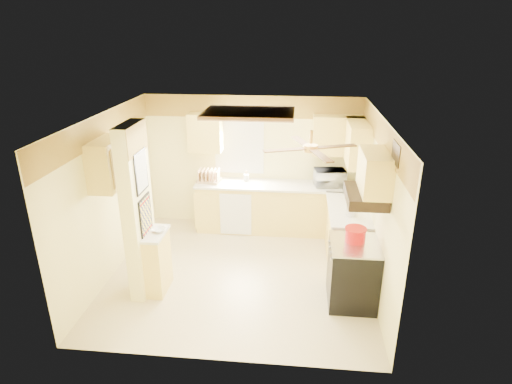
# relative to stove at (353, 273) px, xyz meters

# --- Properties ---
(floor) EXTENTS (4.00, 4.00, 0.00)m
(floor) POSITION_rel_stove_xyz_m (-1.67, 0.55, -0.46)
(floor) COLOR beige
(floor) RESTS_ON ground
(ceiling) EXTENTS (4.00, 4.00, 0.00)m
(ceiling) POSITION_rel_stove_xyz_m (-1.67, 0.55, 2.04)
(ceiling) COLOR white
(ceiling) RESTS_ON wall_back
(wall_back) EXTENTS (4.00, 0.00, 4.00)m
(wall_back) POSITION_rel_stove_xyz_m (-1.67, 2.45, 0.79)
(wall_back) COLOR #FFF19B
(wall_back) RESTS_ON floor
(wall_front) EXTENTS (4.00, 0.00, 4.00)m
(wall_front) POSITION_rel_stove_xyz_m (-1.67, -1.35, 0.79)
(wall_front) COLOR #FFF19B
(wall_front) RESTS_ON floor
(wall_left) EXTENTS (0.00, 3.80, 3.80)m
(wall_left) POSITION_rel_stove_xyz_m (-3.67, 0.55, 0.79)
(wall_left) COLOR #FFF19B
(wall_left) RESTS_ON floor
(wall_right) EXTENTS (0.00, 3.80, 3.80)m
(wall_right) POSITION_rel_stove_xyz_m (0.33, 0.55, 0.79)
(wall_right) COLOR #FFF19B
(wall_right) RESTS_ON floor
(wallpaper_border) EXTENTS (4.00, 0.02, 0.40)m
(wallpaper_border) POSITION_rel_stove_xyz_m (-1.67, 2.43, 1.84)
(wallpaper_border) COLOR gold
(wallpaper_border) RESTS_ON wall_back
(partition_column) EXTENTS (0.20, 0.70, 2.50)m
(partition_column) POSITION_rel_stove_xyz_m (-3.02, 0.00, 0.79)
(partition_column) COLOR #FFF19B
(partition_column) RESTS_ON floor
(partition_ledge) EXTENTS (0.25, 0.55, 0.90)m
(partition_ledge) POSITION_rel_stove_xyz_m (-2.80, 0.00, -0.01)
(partition_ledge) COLOR #FFE669
(partition_ledge) RESTS_ON floor
(ledge_top) EXTENTS (0.28, 0.58, 0.04)m
(ledge_top) POSITION_rel_stove_xyz_m (-2.80, 0.00, 0.46)
(ledge_top) COLOR silver
(ledge_top) RESTS_ON partition_ledge
(lower_cabinets_back) EXTENTS (3.00, 0.60, 0.90)m
(lower_cabinets_back) POSITION_rel_stove_xyz_m (-1.17, 2.15, -0.01)
(lower_cabinets_back) COLOR #FFE669
(lower_cabinets_back) RESTS_ON floor
(lower_cabinets_right) EXTENTS (0.60, 1.40, 0.90)m
(lower_cabinets_right) POSITION_rel_stove_xyz_m (0.03, 1.15, -0.01)
(lower_cabinets_right) COLOR #FFE669
(lower_cabinets_right) RESTS_ON floor
(countertop_back) EXTENTS (3.04, 0.64, 0.04)m
(countertop_back) POSITION_rel_stove_xyz_m (-1.17, 2.14, 0.46)
(countertop_back) COLOR silver
(countertop_back) RESTS_ON lower_cabinets_back
(countertop_right) EXTENTS (0.64, 1.44, 0.04)m
(countertop_right) POSITION_rel_stove_xyz_m (0.02, 1.15, 0.46)
(countertop_right) COLOR silver
(countertop_right) RESTS_ON lower_cabinets_right
(dishwasher_panel) EXTENTS (0.58, 0.02, 0.80)m
(dishwasher_panel) POSITION_rel_stove_xyz_m (-1.92, 1.84, -0.03)
(dishwasher_panel) COLOR white
(dishwasher_panel) RESTS_ON lower_cabinets_back
(window) EXTENTS (0.92, 0.02, 1.02)m
(window) POSITION_rel_stove_xyz_m (-1.92, 2.44, 1.09)
(window) COLOR white
(window) RESTS_ON wall_back
(upper_cab_back_left) EXTENTS (0.60, 0.35, 0.70)m
(upper_cab_back_left) POSITION_rel_stove_xyz_m (-2.52, 2.27, 1.39)
(upper_cab_back_left) COLOR #FFE669
(upper_cab_back_left) RESTS_ON wall_back
(upper_cab_back_right) EXTENTS (0.90, 0.35, 0.70)m
(upper_cab_back_right) POSITION_rel_stove_xyz_m (-0.12, 2.27, 1.39)
(upper_cab_back_right) COLOR #FFE669
(upper_cab_back_right) RESTS_ON wall_back
(upper_cab_right) EXTENTS (0.35, 1.00, 0.70)m
(upper_cab_right) POSITION_rel_stove_xyz_m (0.16, 1.80, 1.39)
(upper_cab_right) COLOR #FFE669
(upper_cab_right) RESTS_ON wall_right
(upper_cab_left_wall) EXTENTS (0.35, 0.75, 0.70)m
(upper_cab_left_wall) POSITION_rel_stove_xyz_m (-3.49, 0.30, 1.39)
(upper_cab_left_wall) COLOR #FFE669
(upper_cab_left_wall) RESTS_ON wall_left
(upper_cab_over_stove) EXTENTS (0.35, 0.76, 0.52)m
(upper_cab_over_stove) POSITION_rel_stove_xyz_m (0.16, 0.00, 1.49)
(upper_cab_over_stove) COLOR #FFE669
(upper_cab_over_stove) RESTS_ON wall_right
(stove) EXTENTS (0.68, 0.77, 0.92)m
(stove) POSITION_rel_stove_xyz_m (0.00, 0.00, 0.00)
(stove) COLOR black
(stove) RESTS_ON floor
(range_hood) EXTENTS (0.50, 0.76, 0.14)m
(range_hood) POSITION_rel_stove_xyz_m (0.07, 0.00, 1.16)
(range_hood) COLOR black
(range_hood) RESTS_ON upper_cab_over_stove
(poster_menu) EXTENTS (0.02, 0.42, 0.57)m
(poster_menu) POSITION_rel_stove_xyz_m (-2.91, 0.00, 1.39)
(poster_menu) COLOR black
(poster_menu) RESTS_ON partition_column
(poster_nashville) EXTENTS (0.02, 0.42, 0.57)m
(poster_nashville) POSITION_rel_stove_xyz_m (-2.91, 0.00, 0.74)
(poster_nashville) COLOR black
(poster_nashville) RESTS_ON partition_column
(ceiling_light_panel) EXTENTS (1.35, 0.95, 0.06)m
(ceiling_light_panel) POSITION_rel_stove_xyz_m (-1.57, 1.05, 2.00)
(ceiling_light_panel) COLOR brown
(ceiling_light_panel) RESTS_ON ceiling
(ceiling_fan) EXTENTS (1.15, 1.15, 0.26)m
(ceiling_fan) POSITION_rel_stove_xyz_m (-0.67, -0.15, 1.83)
(ceiling_fan) COLOR gold
(ceiling_fan) RESTS_ON ceiling
(vent_grate) EXTENTS (0.02, 0.40, 0.25)m
(vent_grate) POSITION_rel_stove_xyz_m (0.31, -0.35, 1.84)
(vent_grate) COLOR black
(vent_grate) RESTS_ON wall_right
(microwave) EXTENTS (0.59, 0.44, 0.30)m
(microwave) POSITION_rel_stove_xyz_m (-0.23, 2.17, 0.63)
(microwave) COLOR white
(microwave) RESTS_ON countertop_back
(bowl) EXTENTS (0.24, 0.24, 0.05)m
(bowl) POSITION_rel_stove_xyz_m (-2.75, 0.04, 0.50)
(bowl) COLOR white
(bowl) RESTS_ON ledge_top
(dutch_oven) EXTENTS (0.30, 0.30, 0.20)m
(dutch_oven) POSITION_rel_stove_xyz_m (0.00, 0.08, 0.56)
(dutch_oven) COLOR red
(dutch_oven) RESTS_ON stove
(kettle) EXTENTS (0.15, 0.15, 0.23)m
(kettle) POSITION_rel_stove_xyz_m (0.02, 0.87, 0.59)
(kettle) COLOR silver
(kettle) RESTS_ON countertop_right
(dish_rack) EXTENTS (0.45, 0.35, 0.24)m
(dish_rack) POSITION_rel_stove_xyz_m (-2.46, 2.14, 0.56)
(dish_rack) COLOR tan
(dish_rack) RESTS_ON countertop_back
(utensil_crock) EXTENTS (0.10, 0.10, 0.20)m
(utensil_crock) POSITION_rel_stove_xyz_m (-1.77, 2.26, 0.54)
(utensil_crock) COLOR white
(utensil_crock) RESTS_ON countertop_back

